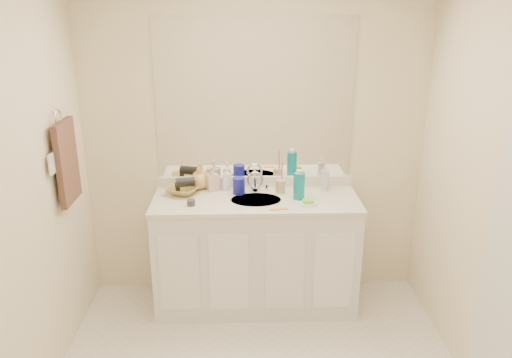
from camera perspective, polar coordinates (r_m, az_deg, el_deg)
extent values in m
cube|color=#F8E8C2|center=(3.83, -0.14, 3.73)|extent=(2.60, 0.02, 2.40)
cube|color=#F8E8C2|center=(2.86, -26.43, -3.88)|extent=(0.02, 2.60, 2.40)
cube|color=#F8E8C2|center=(2.95, 26.79, -3.29)|extent=(0.02, 2.60, 2.40)
cube|color=white|center=(3.86, -0.02, -8.54)|extent=(1.50, 0.55, 0.85)
cube|color=white|center=(3.68, -0.02, -2.46)|extent=(1.52, 0.57, 0.03)
cube|color=white|center=(3.90, -0.13, -0.29)|extent=(1.52, 0.03, 0.08)
cylinder|color=beige|center=(3.66, -0.01, -2.54)|extent=(0.37, 0.37, 0.02)
cylinder|color=silver|center=(3.80, -0.09, -0.59)|extent=(0.02, 0.02, 0.11)
cube|color=white|center=(3.74, -0.14, 9.02)|extent=(1.48, 0.01, 1.20)
cylinder|color=#151991|center=(3.75, -1.98, -0.77)|extent=(0.12, 0.12, 0.13)
cylinder|color=#C6BA8B|center=(3.77, 2.82, -0.83)|extent=(0.08, 0.08, 0.10)
cylinder|color=#F64086|center=(3.74, 3.00, 0.60)|extent=(0.02, 0.04, 0.19)
cylinder|color=#0C8693|center=(3.65, 4.94, -0.79)|extent=(0.09, 0.09, 0.20)
cylinder|color=silver|center=(3.84, 7.87, -0.13)|extent=(0.08, 0.08, 0.16)
cube|color=white|center=(3.58, 5.96, -2.82)|extent=(0.12, 0.10, 0.01)
cube|color=#82E838|center=(3.57, 5.97, -2.55)|extent=(0.08, 0.06, 0.03)
cube|color=orange|center=(3.48, 2.62, -3.47)|extent=(0.13, 0.05, 0.01)
cylinder|color=#36373E|center=(3.57, -7.44, -2.70)|extent=(0.08, 0.08, 0.04)
imported|color=white|center=(3.83, -3.38, 0.06)|extent=(0.09, 0.09, 0.18)
imported|color=beige|center=(3.82, -5.00, 0.08)|extent=(0.11, 0.11, 0.19)
imported|color=#ECB35B|center=(3.86, -6.46, 0.13)|extent=(0.17, 0.17, 0.17)
imported|color=olive|center=(3.80, -8.33, -1.21)|extent=(0.31, 0.31, 0.06)
cylinder|color=black|center=(3.77, -8.08, -0.36)|extent=(0.15, 0.10, 0.07)
torus|color=silver|center=(3.44, -21.71, 6.57)|extent=(0.01, 0.11, 0.11)
cube|color=#37251D|center=(3.51, -20.80, 1.81)|extent=(0.04, 0.32, 0.55)
cube|color=white|center=(3.32, -22.32, 1.58)|extent=(0.01, 0.08, 0.13)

